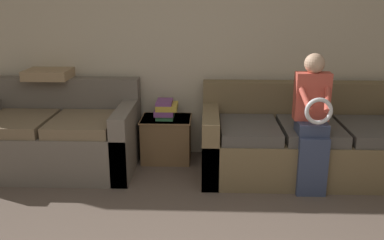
# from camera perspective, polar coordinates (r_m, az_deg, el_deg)

# --- Properties ---
(wall_back) EXTENTS (7.82, 0.06, 2.55)m
(wall_back) POSITION_cam_1_polar(r_m,az_deg,el_deg) (4.69, -0.00, 10.62)
(wall_back) COLOR beige
(wall_back) RESTS_ON ground_plane
(couch_main) EXTENTS (2.10, 0.99, 0.86)m
(couch_main) POSITION_cam_1_polar(r_m,az_deg,el_deg) (4.47, 14.97, -2.90)
(couch_main) COLOR brown
(couch_main) RESTS_ON ground_plane
(couch_side) EXTENTS (1.64, 0.97, 0.88)m
(couch_side) POSITION_cam_1_polar(r_m,az_deg,el_deg) (4.66, -17.57, -2.19)
(couch_side) COLOR #70665B
(couch_side) RESTS_ON ground_plane
(child_left_seated) EXTENTS (0.31, 0.38, 1.26)m
(child_left_seated) POSITION_cam_1_polar(r_m,az_deg,el_deg) (3.97, 15.78, 0.27)
(child_left_seated) COLOR #384260
(child_left_seated) RESTS_ON ground_plane
(side_shelf) EXTENTS (0.54, 0.44, 0.47)m
(side_shelf) POSITION_cam_1_polar(r_m,az_deg,el_deg) (4.66, -3.43, -2.44)
(side_shelf) COLOR brown
(side_shelf) RESTS_ON ground_plane
(book_stack) EXTENTS (0.24, 0.30, 0.19)m
(book_stack) POSITION_cam_1_polar(r_m,az_deg,el_deg) (4.56, -3.55, 1.41)
(book_stack) COLOR #3D8451
(book_stack) RESTS_ON side_shelf
(throw_pillow) EXTENTS (0.47, 0.47, 0.10)m
(throw_pillow) POSITION_cam_1_polar(r_m,az_deg,el_deg) (4.87, -18.41, 5.94)
(throw_pillow) COLOR #A38460
(throw_pillow) RESTS_ON couch_side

